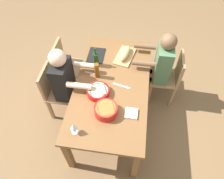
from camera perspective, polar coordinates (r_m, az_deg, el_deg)
name	(u,v)px	position (r m, az deg, el deg)	size (l,w,h in m)	color
ground_plane	(112,115)	(3.24, 0.00, -6.91)	(8.00, 8.00, 0.00)	brown
dining_table	(112,88)	(2.70, 0.00, 0.35)	(1.77, 0.91, 0.74)	brown
chair_far_center	(56,90)	(3.01, -14.85, -0.01)	(0.40, 0.40, 0.85)	#A87F56
diner_far_center	(67,81)	(2.79, -12.21, 2.29)	(0.41, 0.53, 1.20)	#2D2D38
chair_far_right	(66,65)	(3.30, -12.30, 6.56)	(0.40, 0.40, 0.85)	#A87F56
chair_near_right	(170,76)	(3.18, 15.38, 3.55)	(0.40, 0.40, 0.85)	#A87F56
diner_near_right	(160,64)	(3.01, 12.79, 6.71)	(0.41, 0.53, 1.20)	#2D2D38
serving_bowl_pasta	(98,91)	(2.51, -3.81, -0.47)	(0.27, 0.27, 0.08)	red
serving_bowl_fruit	(106,110)	(2.34, -1.69, -5.52)	(0.26, 0.26, 0.11)	red
cutting_board	(125,56)	(2.98, 3.49, 9.00)	(0.40, 0.22, 0.02)	tan
bread_loaf	(125,53)	(2.94, 3.54, 9.79)	(0.32, 0.11, 0.09)	tan
wine_bottle	(96,59)	(2.79, -4.39, 8.24)	(0.08, 0.08, 0.29)	#193819
beer_bottle	(97,71)	(2.64, -4.12, 5.14)	(0.06, 0.06, 0.22)	brown
wine_glass	(73,127)	(2.20, -10.39, -9.90)	(0.08, 0.08, 0.17)	silver
fork_far_center	(91,73)	(2.77, -5.69, 4.45)	(0.02, 0.17, 0.01)	silver
placemat_far_right	(96,55)	(3.00, -4.30, 9.25)	(0.32, 0.23, 0.01)	black
carving_knife	(122,86)	(2.61, 2.60, 0.98)	(0.23, 0.02, 0.01)	silver
napkin_stack	(131,113)	(2.38, 5.25, -6.46)	(0.14, 0.14, 0.02)	white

